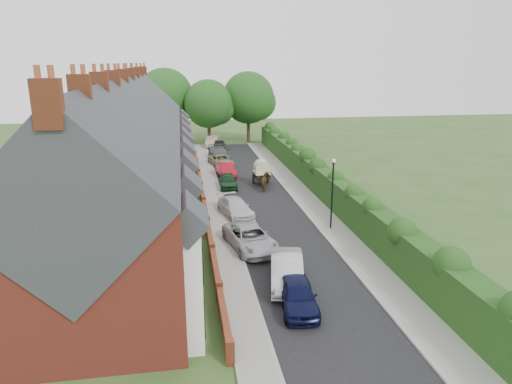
% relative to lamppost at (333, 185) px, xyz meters
% --- Properties ---
extents(ground, '(140.00, 140.00, 0.00)m').
position_rel_lamppost_xyz_m(ground, '(-3.40, -4.00, -3.30)').
color(ground, '#2D4C1E').
rests_on(ground, ground).
extents(road, '(6.00, 58.00, 0.02)m').
position_rel_lamppost_xyz_m(road, '(-3.90, 7.00, -3.29)').
color(road, black).
rests_on(road, ground).
extents(pavement_hedge_side, '(2.20, 58.00, 0.12)m').
position_rel_lamppost_xyz_m(pavement_hedge_side, '(0.20, 7.00, -3.24)').
color(pavement_hedge_side, gray).
rests_on(pavement_hedge_side, ground).
extents(pavement_house_side, '(1.70, 58.00, 0.12)m').
position_rel_lamppost_xyz_m(pavement_house_side, '(-7.75, 7.00, -3.24)').
color(pavement_house_side, gray).
rests_on(pavement_house_side, ground).
extents(kerb_hedge_side, '(0.18, 58.00, 0.13)m').
position_rel_lamppost_xyz_m(kerb_hedge_side, '(-0.85, 7.00, -3.23)').
color(kerb_hedge_side, '#9A9994').
rests_on(kerb_hedge_side, ground).
extents(kerb_house_side, '(0.18, 58.00, 0.13)m').
position_rel_lamppost_xyz_m(kerb_house_side, '(-6.95, 7.00, -3.23)').
color(kerb_house_side, '#9A9994').
rests_on(kerb_house_side, ground).
extents(hedge, '(2.10, 58.00, 2.85)m').
position_rel_lamppost_xyz_m(hedge, '(2.00, 7.00, -1.70)').
color(hedge, '#163D13').
rests_on(hedge, ground).
extents(terrace_row, '(9.05, 40.50, 11.50)m').
position_rel_lamppost_xyz_m(terrace_row, '(-14.27, 5.98, 1.18)').
color(terrace_row, '#993527').
rests_on(terrace_row, ground).
extents(garden_wall_row, '(0.35, 40.35, 1.10)m').
position_rel_lamppost_xyz_m(garden_wall_row, '(-8.75, 6.00, -2.84)').
color(garden_wall_row, brown).
rests_on(garden_wall_row, ground).
extents(lamppost, '(0.32, 0.32, 5.16)m').
position_rel_lamppost_xyz_m(lamppost, '(0.00, 0.00, 0.00)').
color(lamppost, black).
rests_on(lamppost, ground).
extents(tree_far_left, '(7.14, 6.80, 9.29)m').
position_rel_lamppost_xyz_m(tree_far_left, '(-6.05, 36.08, 2.41)').
color(tree_far_left, '#332316').
rests_on(tree_far_left, ground).
extents(tree_far_right, '(7.98, 7.60, 10.31)m').
position_rel_lamppost_xyz_m(tree_far_right, '(-0.01, 38.08, 3.02)').
color(tree_far_right, '#332316').
rests_on(tree_far_right, ground).
extents(tree_far_back, '(8.40, 8.00, 10.82)m').
position_rel_lamppost_xyz_m(tree_far_back, '(-11.99, 39.08, 3.32)').
color(tree_far_back, '#332316').
rests_on(tree_far_back, ground).
extents(car_navy, '(2.08, 4.37, 1.44)m').
position_rel_lamppost_xyz_m(car_navy, '(-5.04, -10.20, -2.58)').
color(car_navy, black).
rests_on(car_navy, ground).
extents(car_silver_a, '(2.57, 5.08, 1.60)m').
position_rel_lamppost_xyz_m(car_silver_a, '(-5.00, -7.65, -2.50)').
color(car_silver_a, '#B0B0B5').
rests_on(car_silver_a, ground).
extents(car_silver_b, '(3.45, 5.67, 1.47)m').
position_rel_lamppost_xyz_m(car_silver_b, '(-6.24, -2.60, -2.56)').
color(car_silver_b, '#ADAFB5').
rests_on(car_silver_b, ground).
extents(car_white, '(2.92, 4.99, 1.36)m').
position_rel_lamppost_xyz_m(car_white, '(-6.40, 4.02, -2.62)').
color(car_white, silver).
rests_on(car_white, ground).
extents(car_green, '(1.80, 4.11, 1.38)m').
position_rel_lamppost_xyz_m(car_green, '(-6.13, 12.20, -2.61)').
color(car_green, '#0F3319').
rests_on(car_green, ground).
extents(car_red, '(1.92, 4.55, 1.46)m').
position_rel_lamppost_xyz_m(car_red, '(-5.88, 16.73, -2.57)').
color(car_red, maroon).
rests_on(car_red, ground).
extents(car_beige, '(2.99, 4.93, 1.28)m').
position_rel_lamppost_xyz_m(car_beige, '(-5.94, 22.06, -2.66)').
color(car_beige, tan).
rests_on(car_beige, ground).
extents(car_grey, '(2.63, 5.53, 1.55)m').
position_rel_lamppost_xyz_m(car_grey, '(-5.86, 25.40, -2.52)').
color(car_grey, '#4F5256').
rests_on(car_grey, ground).
extents(car_black, '(1.96, 4.23, 1.40)m').
position_rel_lamppost_xyz_m(car_black, '(-5.30, 31.86, -2.60)').
color(car_black, black).
rests_on(car_black, ground).
extents(horse, '(1.21, 2.06, 1.63)m').
position_rel_lamppost_xyz_m(horse, '(-2.75, 10.93, -2.48)').
color(horse, '#53391E').
rests_on(horse, ground).
extents(horse_cart, '(1.54, 3.39, 2.45)m').
position_rel_lamppost_xyz_m(horse_cart, '(-2.75, 13.01, -1.90)').
color(horse_cart, black).
rests_on(horse_cart, ground).
extents(car_extra_far, '(2.18, 4.75, 1.51)m').
position_rel_lamppost_xyz_m(car_extra_far, '(-6.14, 34.43, -2.54)').
color(car_extra_far, tan).
rests_on(car_extra_far, ground).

